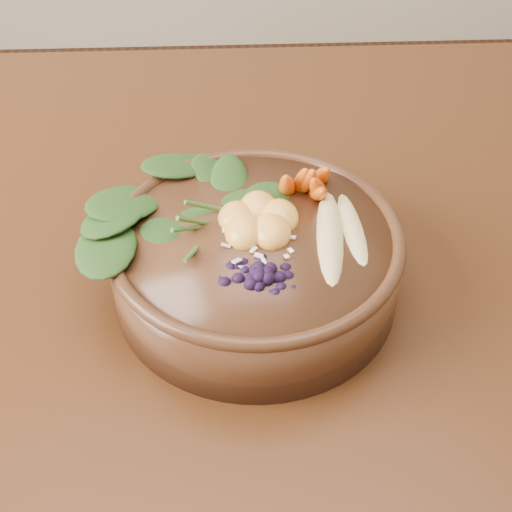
% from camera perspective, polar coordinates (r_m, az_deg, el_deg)
% --- Properties ---
extents(dining_table, '(1.60, 0.90, 0.75)m').
position_cam_1_polar(dining_table, '(0.81, 0.23, -4.12)').
color(dining_table, '#331C0C').
rests_on(dining_table, ground).
extents(stoneware_bowl, '(0.28, 0.28, 0.07)m').
position_cam_1_polar(stoneware_bowl, '(0.67, -0.00, -0.63)').
color(stoneware_bowl, '#4D2A16').
rests_on(stoneware_bowl, dining_table).
extents(kale_heap, '(0.18, 0.17, 0.04)m').
position_cam_1_polar(kale_heap, '(0.68, -3.55, 6.11)').
color(kale_heap, '#284C19').
rests_on(kale_heap, stoneware_bowl).
extents(carrot_cluster, '(0.06, 0.06, 0.07)m').
position_cam_1_polar(carrot_cluster, '(0.68, 4.11, 8.06)').
color(carrot_cluster, orange).
rests_on(carrot_cluster, stoneware_bowl).
extents(banana_halves, '(0.06, 0.15, 0.03)m').
position_cam_1_polar(banana_halves, '(0.65, 6.92, 2.79)').
color(banana_halves, '#E0CC84').
rests_on(banana_halves, stoneware_bowl).
extents(mandarin_cluster, '(0.08, 0.09, 0.03)m').
position_cam_1_polar(mandarin_cluster, '(0.65, 0.17, 3.67)').
color(mandarin_cluster, '#FEA73C').
rests_on(mandarin_cluster, stoneware_bowl).
extents(blueberry_pile, '(0.13, 0.10, 0.04)m').
position_cam_1_polar(blueberry_pile, '(0.59, 0.26, -0.45)').
color(blueberry_pile, black).
rests_on(blueberry_pile, stoneware_bowl).
extents(coconut_flakes, '(0.09, 0.07, 0.01)m').
position_cam_1_polar(coconut_flakes, '(0.63, 0.17, 0.87)').
color(coconut_flakes, white).
rests_on(coconut_flakes, stoneware_bowl).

